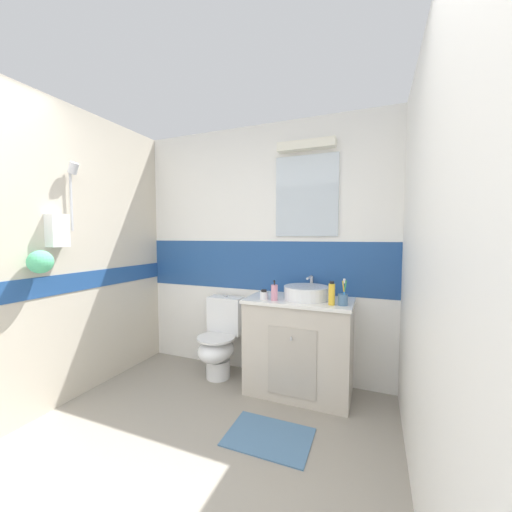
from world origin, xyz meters
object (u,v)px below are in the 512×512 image
object	(u,v)px
soap_dispenser	(274,292)
toilet	(220,340)
hair_gel_jar	(264,295)
sink_basin	(306,292)
toothbrush_cup	(343,298)
shampoo_bottle_tall	(332,294)

from	to	relation	value
soap_dispenser	toilet	bearing A→B (deg)	165.44
toilet	hair_gel_jar	world-z (taller)	hair_gel_jar
soap_dispenser	sink_basin	bearing A→B (deg)	33.58
toothbrush_cup	toilet	bearing A→B (deg)	173.65
sink_basin	toilet	distance (m)	1.02
hair_gel_jar	toothbrush_cup	bearing A→B (deg)	1.21
toilet	toothbrush_cup	distance (m)	1.31
sink_basin	soap_dispenser	size ratio (longest dim) A/B	2.50
soap_dispenser	shampoo_bottle_tall	distance (m)	0.48
sink_basin	toilet	xyz separation A→B (m)	(-0.87, 0.00, -0.55)
toothbrush_cup	soap_dispenser	distance (m)	0.57
sink_basin	soap_dispenser	world-z (taller)	sink_basin
sink_basin	shampoo_bottle_tall	xyz separation A→B (m)	(0.24, -0.15, 0.03)
toilet	soap_dispenser	distance (m)	0.85
sink_basin	toothbrush_cup	world-z (taller)	toothbrush_cup
sink_basin	toothbrush_cup	size ratio (longest dim) A/B	2.02
shampoo_bottle_tall	hair_gel_jar	size ratio (longest dim) A/B	2.26
toothbrush_cup	shampoo_bottle_tall	size ratio (longest dim) A/B	1.13
shampoo_bottle_tall	soap_dispenser	bearing A→B (deg)	-179.11
toothbrush_cup	sink_basin	bearing A→B (deg)	157.94
toilet	sink_basin	bearing A→B (deg)	-0.11
sink_basin	toothbrush_cup	xyz separation A→B (m)	(0.32, -0.13, -0.00)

